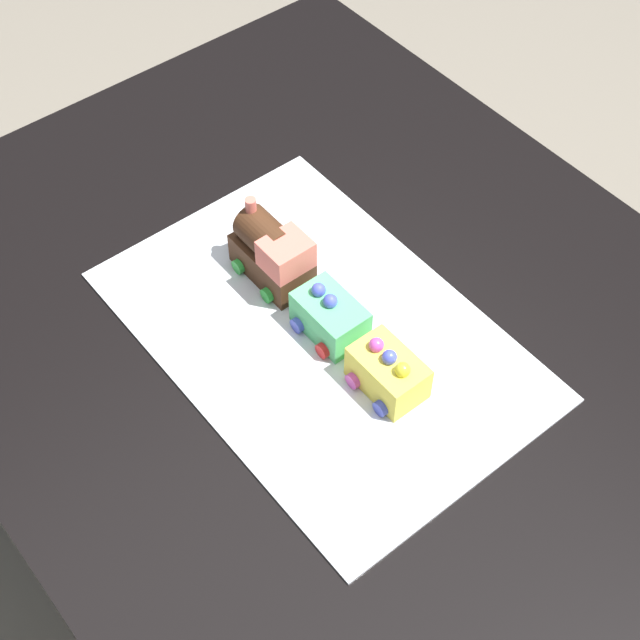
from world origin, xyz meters
TOP-DOWN VIEW (x-y plane):
  - ground_plane at (0.00, 0.00)m, footprint 8.00×8.00m
  - dining_table at (0.00, 0.00)m, footprint 1.40×1.00m
  - cake_board at (-0.05, -0.03)m, footprint 0.60×0.40m
  - cake_locomotive at (-0.18, -0.01)m, footprint 0.14×0.08m
  - cake_car_flatbed_mint_green at (-0.05, -0.01)m, footprint 0.10×0.08m
  - cake_car_tanker_lemon at (0.07, -0.01)m, footprint 0.10×0.08m

SIDE VIEW (x-z plane):
  - ground_plane at x=0.00m, z-range 0.00..0.00m
  - dining_table at x=0.00m, z-range 0.26..1.00m
  - cake_board at x=-0.05m, z-range 0.74..0.74m
  - cake_car_flatbed_mint_green at x=-0.05m, z-range 0.74..0.81m
  - cake_car_tanker_lemon at x=0.07m, z-range 0.74..0.81m
  - cake_locomotive at x=-0.18m, z-range 0.73..0.85m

